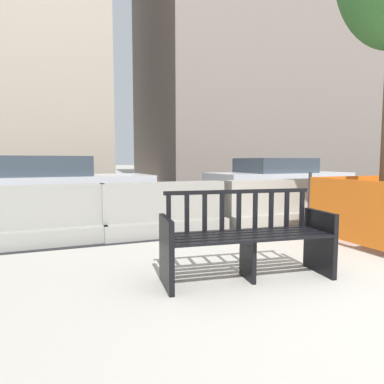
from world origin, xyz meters
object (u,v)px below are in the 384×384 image
(jersey_barrier_centre, at_px, (165,213))
(car_sedan_mid, at_px, (54,183))
(jersey_barrier_right, at_px, (276,207))
(jersey_barrier_left, at_px, (32,221))
(car_sedan_far, at_px, (278,178))
(street_bench, at_px, (247,240))

(jersey_barrier_centre, relative_size, car_sedan_mid, 0.43)
(jersey_barrier_centre, distance_m, jersey_barrier_right, 2.14)
(jersey_barrier_left, bearing_deg, car_sedan_mid, 85.92)
(jersey_barrier_right, bearing_deg, car_sedan_far, 53.82)
(street_bench, bearing_deg, jersey_barrier_right, 49.30)
(jersey_barrier_centre, relative_size, jersey_barrier_right, 1.00)
(jersey_barrier_left, bearing_deg, jersey_barrier_centre, -0.23)
(jersey_barrier_left, distance_m, jersey_barrier_right, 4.08)
(street_bench, bearing_deg, car_sedan_mid, 106.56)
(jersey_barrier_left, xyz_separation_m, jersey_barrier_right, (4.08, -0.01, 0.00))
(street_bench, height_order, car_sedan_far, car_sedan_far)
(car_sedan_mid, bearing_deg, street_bench, -73.44)
(jersey_barrier_centre, xyz_separation_m, car_sedan_far, (4.85, 3.70, 0.30))
(jersey_barrier_left, bearing_deg, street_bench, -48.35)
(street_bench, xyz_separation_m, jersey_barrier_right, (2.00, 2.33, -0.06))
(jersey_barrier_right, bearing_deg, jersey_barrier_centre, 179.89)
(car_sedan_mid, xyz_separation_m, car_sedan_far, (6.52, -0.06, -0.00))
(jersey_barrier_right, xyz_separation_m, car_sedan_far, (2.71, 3.71, 0.30))
(jersey_barrier_centre, height_order, car_sedan_far, car_sedan_far)
(jersey_barrier_right, xyz_separation_m, car_sedan_mid, (-3.81, 3.77, 0.31))
(car_sedan_mid, bearing_deg, jersey_barrier_right, -44.66)
(street_bench, distance_m, car_sedan_far, 7.66)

